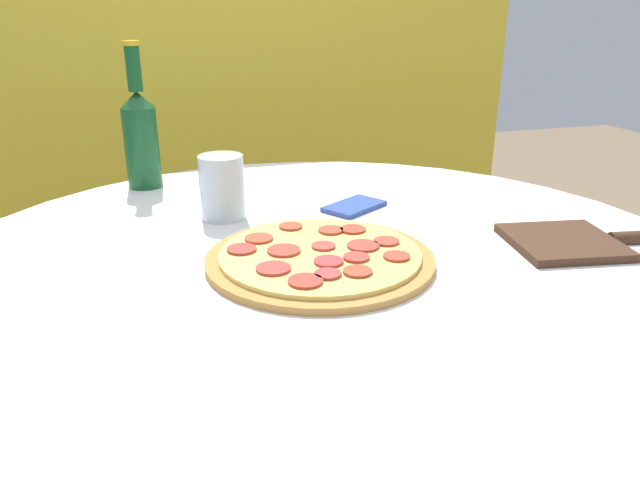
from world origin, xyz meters
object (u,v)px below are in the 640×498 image
(beer_bottle, at_px, (141,134))
(drinking_glass, at_px, (222,187))
(pizza, at_px, (320,257))
(pizza_paddle, at_px, (582,241))

(beer_bottle, distance_m, drinking_glass, 0.25)
(pizza, relative_size, drinking_glass, 3.00)
(beer_bottle, height_order, drinking_glass, beer_bottle)
(pizza, height_order, drinking_glass, drinking_glass)
(beer_bottle, height_order, pizza_paddle, beer_bottle)
(pizza_paddle, bearing_deg, pizza, -177.63)
(beer_bottle, xyz_separation_m, pizza_paddle, (0.57, -0.49, -0.09))
(drinking_glass, bearing_deg, beer_bottle, 116.60)
(pizza, bearing_deg, beer_bottle, 114.61)
(pizza_paddle, bearing_deg, beer_bottle, 149.11)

